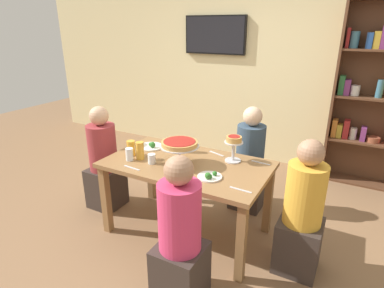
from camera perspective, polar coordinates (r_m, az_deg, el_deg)
name	(u,v)px	position (r m, az deg, el deg)	size (l,w,h in m)	color
ground_plane	(187,230)	(3.29, -0.86, -15.24)	(12.00, 12.00, 0.00)	#846042
rear_partition	(263,65)	(4.74, 12.60, 13.73)	(8.00, 0.12, 2.80)	beige
dining_table	(187,172)	(2.96, -0.93, -5.09)	(1.50, 0.86, 0.74)	olive
bookshelf	(382,97)	(4.41, 30.97, 7.32)	(1.10, 0.30, 2.21)	brown
television	(215,35)	(4.87, 4.15, 18.98)	(0.94, 0.05, 0.54)	black
diner_near_right	(180,242)	(2.34, -2.17, -17.23)	(0.34, 0.34, 1.15)	#382D28
diner_far_right	(249,166)	(3.51, 10.25, -3.89)	(0.34, 0.34, 1.15)	#382D28
diner_head_west	(104,165)	(3.60, -15.52, -3.71)	(0.34, 0.34, 1.15)	#382D28
diner_head_east	(302,218)	(2.73, 19.12, -12.39)	(0.34, 0.34, 1.15)	#382D28
deep_dish_pizza_stand	(180,145)	(2.80, -2.26, -0.21)	(0.35, 0.35, 0.23)	silver
personal_pizza_stand	(234,144)	(2.91, 7.51, 0.02)	(0.17, 0.17, 0.25)	silver
salad_plate_near_diner	(210,176)	(2.63, 3.22, -5.82)	(0.21, 0.21, 0.07)	white
salad_plate_far_diner	(151,146)	(3.30, -7.40, -0.39)	(0.26, 0.26, 0.07)	white
beer_glass_amber_tall	(131,148)	(3.12, -10.91, -0.71)	(0.08, 0.08, 0.15)	gold
beer_glass_amber_short	(187,145)	(3.14, -0.95, -0.13)	(0.07, 0.07, 0.15)	gold
beer_glass_amber_spare	(140,151)	(3.01, -9.34, -1.18)	(0.08, 0.08, 0.17)	gold
water_glass_clear_near	(181,145)	(3.21, -1.97, -0.26)	(0.06, 0.06, 0.09)	white
water_glass_clear_far	(129,154)	(3.01, -11.19, -1.82)	(0.07, 0.07, 0.12)	white
water_glass_clear_spare	(152,159)	(2.91, -7.26, -2.65)	(0.07, 0.07, 0.09)	white
cutlery_fork_near	(172,144)	(3.38, -3.58, 0.04)	(0.18, 0.02, 0.01)	silver
cutlery_knife_near	(217,154)	(3.12, 4.44, -1.73)	(0.18, 0.02, 0.01)	silver
cutlery_fork_far	(261,163)	(2.98, 12.25, -3.32)	(0.18, 0.02, 0.01)	silver
cutlery_knife_far	(241,190)	(2.48, 8.73, -8.14)	(0.18, 0.02, 0.01)	silver
cutlery_spare_fork	(132,168)	(2.86, -10.76, -4.24)	(0.18, 0.02, 0.01)	silver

